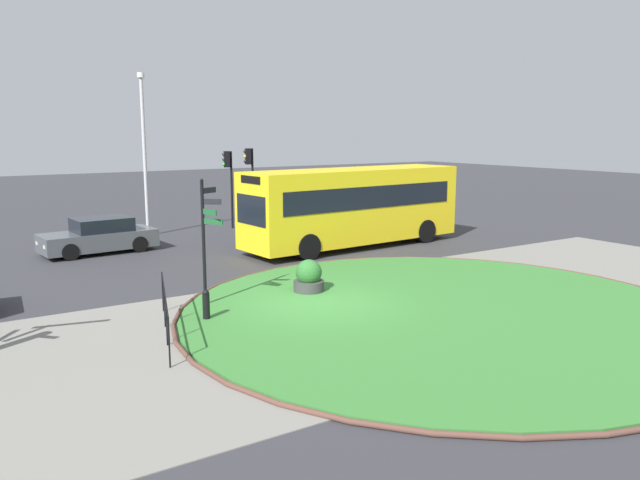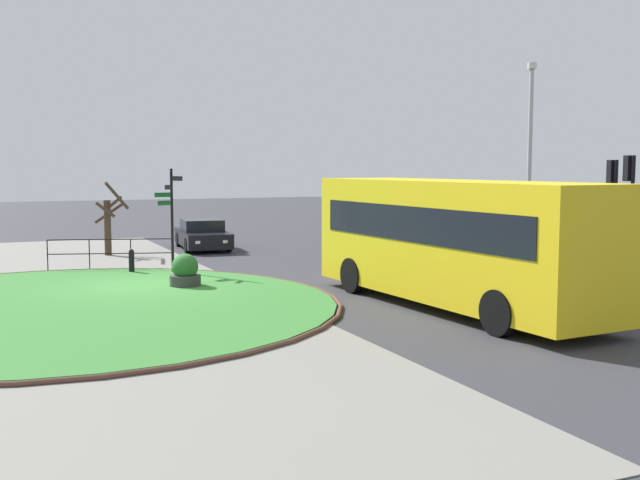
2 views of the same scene
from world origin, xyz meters
TOP-DOWN VIEW (x-y plane):
  - ground at (0.00, 0.00)m, footprint 120.00×120.00m
  - sidewalk_paving at (0.00, -1.53)m, footprint 32.00×8.95m
  - grass_island at (2.44, -2.42)m, footprint 13.74×13.74m
  - grass_kerb_ring at (2.44, -2.42)m, footprint 14.05×14.05m
  - signpost_directional at (-2.57, 1.43)m, footprint 0.55×0.85m
  - bollard_foreground at (-3.13, 0.21)m, footprint 0.18×0.18m
  - railing_grass_edge at (-4.36, -0.30)m, footprint 1.28×4.02m
  - bus_yellow at (6.12, 6.68)m, footprint 9.88×3.08m
  - car_near_lane at (-3.07, 11.03)m, footprint 4.44×2.13m
  - car_far_lane at (-9.84, 4.41)m, footprint 4.59×2.30m
  - traffic_light_near at (3.95, 14.07)m, footprint 0.48×0.31m
  - traffic_light_far at (4.95, 13.76)m, footprint 0.48×0.31m
  - lamppost_tall at (-0.16, 14.09)m, footprint 0.32×0.32m
  - planter_near_signpost at (0.49, 1.14)m, footprint 0.91×0.91m
  - street_tree_bare at (-8.98, 0.34)m, footprint 1.65×1.36m

SIDE VIEW (x-z plane):
  - ground at x=0.00m, z-range 0.00..0.00m
  - sidewalk_paving at x=0.00m, z-range 0.00..0.02m
  - grass_island at x=2.44m, z-range 0.00..0.10m
  - grass_kerb_ring at x=2.44m, z-range 0.00..0.11m
  - bollard_foreground at x=-3.13m, z-range 0.01..0.86m
  - planter_near_signpost at x=0.49m, z-range -0.06..0.99m
  - car_far_lane at x=-9.84m, z-range -0.04..1.25m
  - car_near_lane at x=-3.07m, z-range -0.04..1.35m
  - railing_grass_edge at x=-4.36m, z-range 0.16..1.26m
  - street_tree_bare at x=-8.98m, z-range -0.10..2.89m
  - bus_yellow at x=6.12m, z-range 0.12..3.35m
  - signpost_directional at x=-2.57m, z-range 0.29..3.81m
  - traffic_light_near at x=3.95m, z-range 0.88..4.67m
  - traffic_light_far at x=4.95m, z-range 0.91..4.82m
  - lamppost_tall at x=-0.16m, z-range 0.29..7.59m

